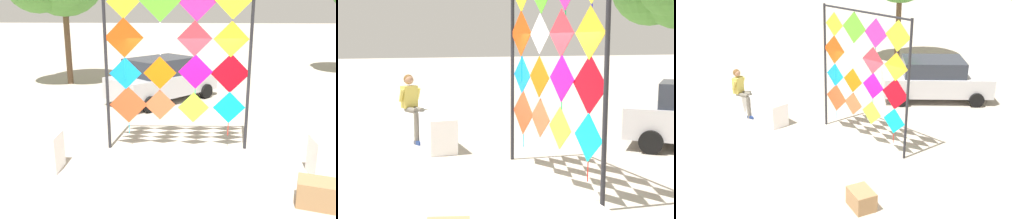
% 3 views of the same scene
% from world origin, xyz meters
% --- Properties ---
extents(ground, '(120.00, 120.00, 0.00)m').
position_xyz_m(ground, '(0.00, 0.00, 0.00)').
color(ground, '#ADA393').
extents(plaza_ledge_left, '(4.29, 0.58, 0.75)m').
position_xyz_m(plaza_ledge_left, '(-4.60, -0.38, 0.37)').
color(plaza_ledge_left, white).
rests_on(plaza_ledge_left, ground).
extents(kite_display_rack, '(3.18, 0.18, 3.79)m').
position_xyz_m(kite_display_rack, '(-0.15, 0.89, 2.21)').
color(kite_display_rack, '#232328').
rests_on(kite_display_rack, ground).
extents(seated_vendor, '(0.76, 0.61, 1.60)m').
position_xyz_m(seated_vendor, '(-4.08, -0.74, 0.95)').
color(seated_vendor, '#666056').
rests_on(seated_vendor, ground).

